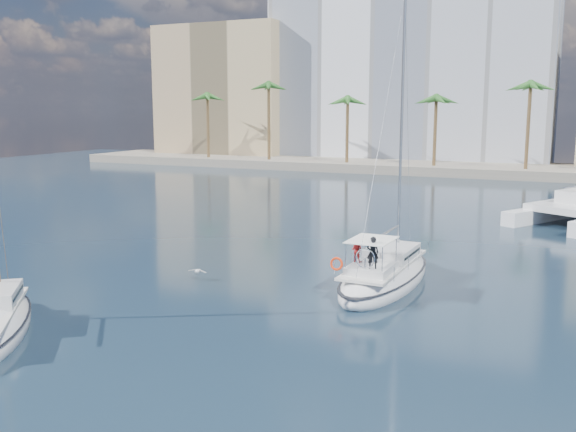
% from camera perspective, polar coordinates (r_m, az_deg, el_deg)
% --- Properties ---
extents(ground, '(160.00, 160.00, 0.00)m').
position_cam_1_polar(ground, '(31.54, 0.03, -6.51)').
color(ground, black).
rests_on(ground, ground).
extents(quay, '(120.00, 14.00, 1.20)m').
position_cam_1_polar(quay, '(89.84, 16.35, 4.03)').
color(quay, gray).
rests_on(quay, ground).
extents(building_modern, '(42.00, 16.00, 28.00)m').
position_cam_1_polar(building_modern, '(103.67, 10.97, 12.36)').
color(building_modern, white).
rests_on(building_modern, ground).
extents(building_tan_left, '(22.00, 14.00, 22.00)m').
position_cam_1_polar(building_tan_left, '(110.94, -5.11, 10.76)').
color(building_tan_left, tan).
rests_on(building_tan_left, ground).
extents(palm_left, '(3.60, 3.60, 12.30)m').
position_cam_1_polar(palm_left, '(96.55, -4.46, 10.51)').
color(palm_left, brown).
rests_on(palm_left, ground).
extents(palm_centre, '(3.60, 3.60, 12.30)m').
position_cam_1_polar(palm_centre, '(85.53, 16.27, 10.27)').
color(palm_centre, brown).
rests_on(palm_centre, ground).
extents(main_sloop, '(3.53, 10.28, 15.15)m').
position_cam_1_polar(main_sloop, '(32.53, 8.63, -5.22)').
color(main_sloop, white).
rests_on(main_sloop, ground).
extents(seagull, '(1.06, 0.45, 0.19)m').
position_cam_1_polar(seagull, '(33.27, -8.03, -4.86)').
color(seagull, silver).
rests_on(seagull, ground).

